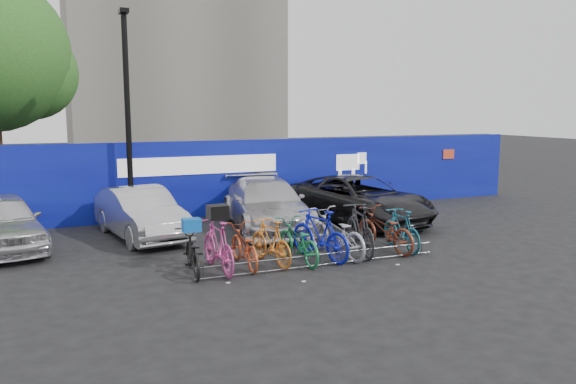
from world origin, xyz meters
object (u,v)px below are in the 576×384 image
bike_4 (298,241)px  bike_9 (401,230)px  bike_2 (244,246)px  bike_7 (360,229)px  car_0 (1,222)px  bike_6 (336,233)px  car_2 (267,204)px  bike_3 (271,242)px  car_1 (141,213)px  bike_1 (218,245)px  bike_0 (192,253)px  lamppost (128,113)px  bike_rack (322,260)px  car_3 (359,199)px  bike_5 (320,234)px  bike_8 (384,230)px

bike_4 → bike_9: bearing=177.1°
bike_2 → bike_7: 2.86m
car_0 → bike_6: car_0 is taller
car_2 → bike_3: size_ratio=2.87×
car_1 → bike_1: car_1 is taller
bike_0 → bike_9: bike_9 is taller
lamppost → car_0: 4.49m
bike_0 → car_0: bearing=-39.1°
bike_rack → bike_9: bike_9 is taller
car_0 → bike_2: (4.91, -3.65, -0.23)m
car_1 → bike_1: bearing=-85.4°
bike_rack → car_2: bearing=85.9°
bike_4 → car_3: bearing=-139.5°
bike_rack → bike_9: 2.50m
bike_2 → bike_4: size_ratio=0.95×
bike_1 → bike_7: size_ratio=0.95×
car_0 → car_1: 3.28m
car_3 → bike_9: (-0.73, -3.33, -0.19)m
bike_2 → bike_6: (2.25, 0.00, 0.09)m
bike_5 → car_1: bearing=-62.6°
car_3 → bike_7: size_ratio=2.55×
lamppost → car_3: 7.16m
car_2 → bike_7: (1.01, -3.51, -0.11)m
lamppost → car_1: (0.02, -1.65, -2.61)m
car_2 → bike_2: (-1.85, -3.50, -0.25)m
bike_2 → bike_0: bearing=4.7°
car_1 → bike_1: (1.03, -3.81, -0.10)m
bike_6 → bike_1: bearing=-6.1°
bike_rack → bike_2: size_ratio=3.23×
bike_2 → bike_8: size_ratio=0.88×
bike_0 → bike_3: 1.75m
car_1 → bike_5: size_ratio=2.08×
bike_4 → car_2: bearing=-103.4°
car_0 → bike_7: (7.76, -3.66, -0.09)m
lamppost → bike_3: (2.25, -5.39, -2.77)m
car_3 → bike_1: (-5.30, -3.37, -0.14)m
lamppost → car_2: size_ratio=1.26×
lamppost → bike_1: 6.19m
bike_1 → bike_9: 4.57m
car_3 → bike_rack: bearing=-141.5°
bike_1 → bike_3: bearing=-179.3°
bike_2 → bike_8: 3.54m
bike_5 → bike_9: bearing=165.7°
lamppost → car_0: lamppost is taller
bike_1 → bike_3: 1.21m
car_1 → bike_2: size_ratio=2.32×
bike_2 → bike_9: bike_9 is taller
bike_4 → lamppost: bearing=-65.8°
bike_rack → car_0: car_0 is taller
bike_rack → car_1: 5.41m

